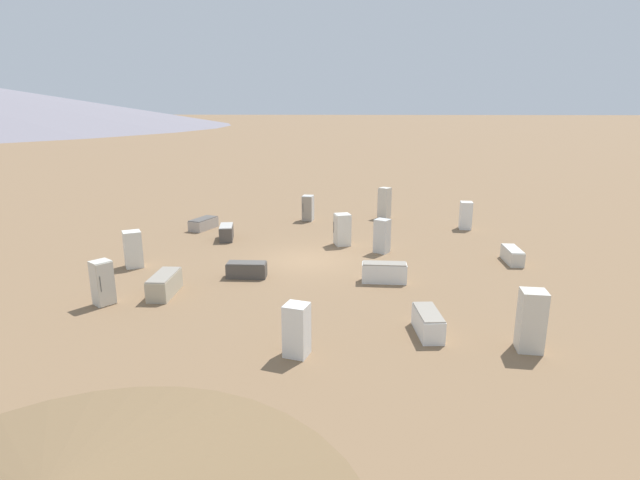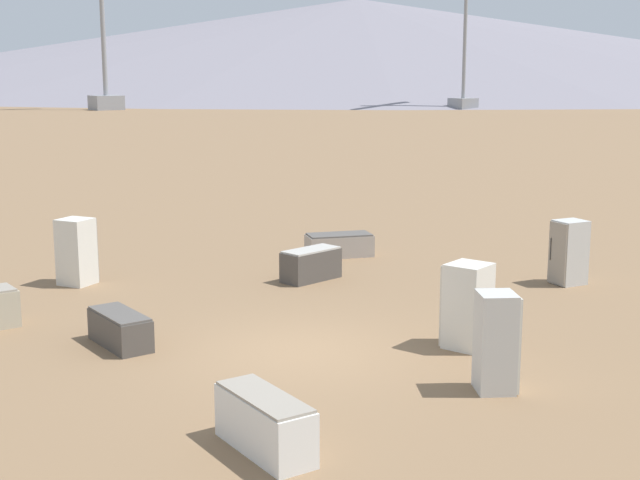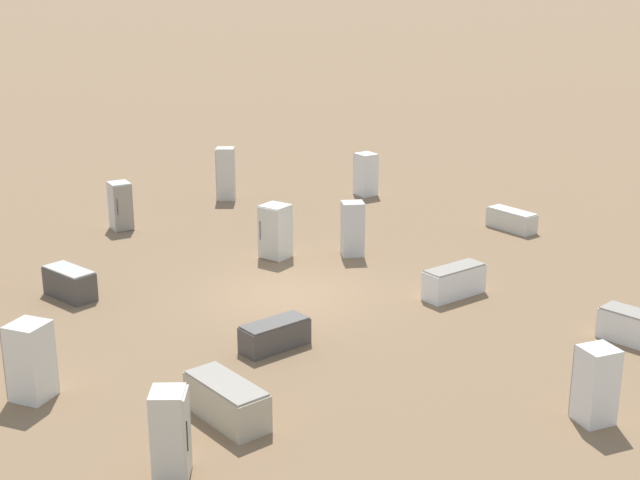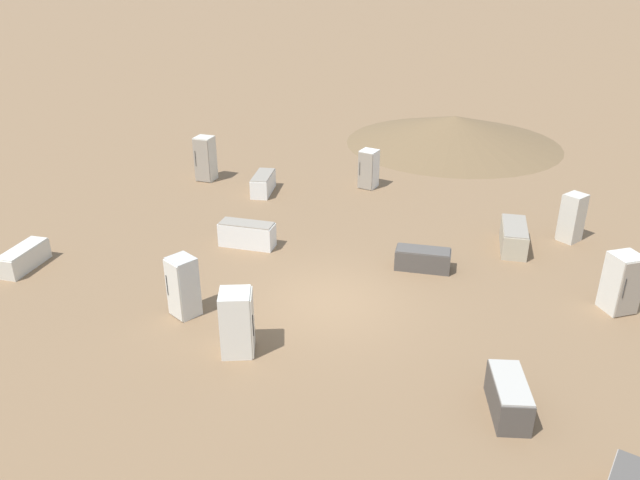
# 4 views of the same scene
# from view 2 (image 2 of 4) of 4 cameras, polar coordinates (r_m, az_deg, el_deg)

# --- Properties ---
(ground_plane) EXTENTS (1000.00, 1000.00, 0.00)m
(ground_plane) POSITION_cam_2_polar(r_m,az_deg,el_deg) (16.12, -1.37, -7.17)
(ground_plane) COLOR #846647
(mountain_ridge_0) EXTENTS (304.68, 304.68, 24.45)m
(mountain_ridge_0) POSITION_cam_2_polar(r_m,az_deg,el_deg) (261.85, 2.38, 12.50)
(mountain_ridge_0) COLOR gray
(mountain_ridge_0) RESTS_ON ground_plane
(power_pylon_0) EXTENTS (7.97, 2.73, 22.78)m
(power_pylon_0) POSITION_cam_2_polar(r_m,az_deg,el_deg) (113.37, 9.24, 11.84)
(power_pylon_0) COLOR gray
(power_pylon_0) RESTS_ON ground_plane
(power_pylon_1) EXTENTS (10.19, 3.49, 29.10)m
(power_pylon_1) POSITION_cam_2_polar(r_m,az_deg,el_deg) (113.34, -13.71, 12.67)
(power_pylon_1) COLOR gray
(power_pylon_1) RESTS_ON ground_plane
(discarded_fridge_2) EXTENTS (0.98, 0.97, 1.56)m
(discarded_fridge_2) POSITION_cam_2_polar(r_m,az_deg,el_deg) (21.65, -15.30, -0.72)
(discarded_fridge_2) COLOR silver
(discarded_fridge_2) RESTS_ON ground_plane
(discarded_fridge_3) EXTENTS (0.70, 1.60, 0.63)m
(discarded_fridge_3) POSITION_cam_2_polar(r_m,az_deg,el_deg) (16.79, -12.68, -5.58)
(discarded_fridge_3) COLOR #4C4742
(discarded_fridge_3) RESTS_ON ground_plane
(discarded_fridge_4) EXTENTS (0.83, 0.83, 1.59)m
(discarded_fridge_4) POSITION_cam_2_polar(r_m,az_deg,el_deg) (14.29, 11.23, -6.43)
(discarded_fridge_4) COLOR silver
(discarded_fridge_4) RESTS_ON ground_plane
(discarded_fridge_6) EXTENTS (0.91, 0.92, 1.56)m
(discarded_fridge_6) POSITION_cam_2_polar(r_m,az_deg,el_deg) (16.38, 9.39, -4.17)
(discarded_fridge_6) COLOR silver
(discarded_fridge_6) RESTS_ON ground_plane
(discarded_fridge_8) EXTENTS (0.79, 0.69, 1.52)m
(discarded_fridge_8) POSITION_cam_2_polar(r_m,az_deg,el_deg) (21.71, 15.64, -0.76)
(discarded_fridge_8) COLOR silver
(discarded_fridge_8) RESTS_ON ground_plane
(discarded_fridge_13) EXTENTS (1.58, 0.94, 0.76)m
(discarded_fridge_13) POSITION_cam_2_polar(r_m,az_deg,el_deg) (21.37, -0.58, -1.58)
(discarded_fridge_13) COLOR #4C4742
(discarded_fridge_13) RESTS_ON ground_plane
(discarded_fridge_14) EXTENTS (1.92, 1.31, 0.61)m
(discarded_fridge_14) POSITION_cam_2_polar(r_m,az_deg,el_deg) (24.10, 1.24, -0.32)
(discarded_fridge_14) COLOR #A89E93
(discarded_fridge_14) RESTS_ON ground_plane
(discarded_fridge_15) EXTENTS (0.62, 1.72, 0.78)m
(discarded_fridge_15) POSITION_cam_2_polar(r_m,az_deg,el_deg) (12.05, -3.56, -11.63)
(discarded_fridge_15) COLOR white
(discarded_fridge_15) RESTS_ON ground_plane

